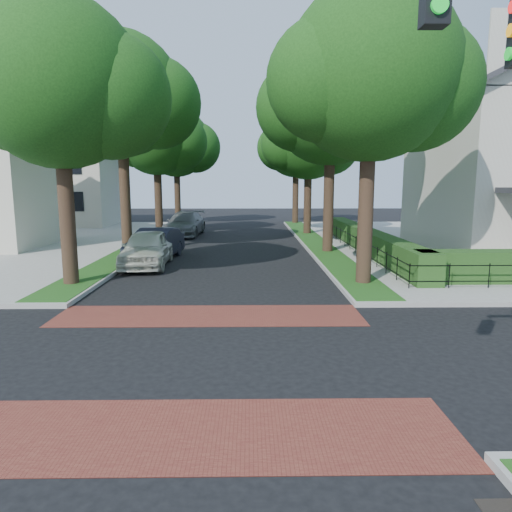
# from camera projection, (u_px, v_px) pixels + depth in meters

# --- Properties ---
(ground) EXTENTS (120.00, 120.00, 0.00)m
(ground) POSITION_uv_depth(u_px,v_px,m) (197.00, 356.00, 10.31)
(ground) COLOR black
(ground) RESTS_ON ground
(crosswalk_far) EXTENTS (9.00, 2.20, 0.01)m
(crosswalk_far) POSITION_uv_depth(u_px,v_px,m) (209.00, 315.00, 13.47)
(crosswalk_far) COLOR maroon
(crosswalk_far) RESTS_ON ground
(crosswalk_near) EXTENTS (9.00, 2.20, 0.01)m
(crosswalk_near) POSITION_uv_depth(u_px,v_px,m) (174.00, 433.00, 7.15)
(crosswalk_near) COLOR maroon
(crosswalk_near) RESTS_ON ground
(storm_drain) EXTENTS (0.65, 0.45, 0.01)m
(storm_drain) POSITION_uv_depth(u_px,v_px,m) (510.00, 512.00, 5.44)
(storm_drain) COLOR black
(storm_drain) RESTS_ON ground
(grass_strip_ne) EXTENTS (1.60, 29.80, 0.02)m
(grass_strip_ne) POSITION_uv_depth(u_px,v_px,m) (315.00, 241.00, 29.22)
(grass_strip_ne) COLOR #164112
(grass_strip_ne) RESTS_ON sidewalk_ne
(grass_strip_nw) EXTENTS (1.60, 29.80, 0.02)m
(grass_strip_nw) POSITION_uv_depth(u_px,v_px,m) (146.00, 242.00, 29.06)
(grass_strip_nw) COLOR #164112
(grass_strip_nw) RESTS_ON sidewalk_nw
(tree_right_near) EXTENTS (7.75, 6.67, 10.66)m
(tree_right_near) POSITION_uv_depth(u_px,v_px,m) (372.00, 77.00, 16.32)
(tree_right_near) COLOR black
(tree_right_near) RESTS_ON sidewalk_ne
(tree_right_mid) EXTENTS (8.25, 7.09, 11.22)m
(tree_right_mid) POSITION_uv_depth(u_px,v_px,m) (332.00, 104.00, 24.17)
(tree_right_mid) COLOR black
(tree_right_mid) RESTS_ON sidewalk_ne
(tree_right_far) EXTENTS (7.25, 6.23, 9.74)m
(tree_right_far) POSITION_uv_depth(u_px,v_px,m) (310.00, 141.00, 33.20)
(tree_right_far) COLOR black
(tree_right_far) RESTS_ON sidewalk_ne
(tree_right_back) EXTENTS (7.50, 6.45, 10.20)m
(tree_right_back) POSITION_uv_depth(u_px,v_px,m) (297.00, 146.00, 42.04)
(tree_right_back) COLOR black
(tree_right_back) RESTS_ON sidewalk_ne
(tree_left_near) EXTENTS (7.50, 6.45, 10.20)m
(tree_left_near) POSITION_uv_depth(u_px,v_px,m) (64.00, 87.00, 16.21)
(tree_left_near) COLOR black
(tree_left_near) RESTS_ON sidewalk_nw
(tree_left_mid) EXTENTS (8.00, 6.88, 11.48)m
(tree_left_mid) POSITION_uv_depth(u_px,v_px,m) (124.00, 97.00, 23.95)
(tree_left_mid) COLOR black
(tree_left_mid) RESTS_ON sidewalk_nw
(tree_left_far) EXTENTS (7.00, 6.02, 9.86)m
(tree_left_far) POSITION_uv_depth(u_px,v_px,m) (158.00, 137.00, 33.01)
(tree_left_far) COLOR black
(tree_left_far) RESTS_ON sidewalk_nw
(tree_left_back) EXTENTS (7.75, 6.66, 10.44)m
(tree_left_back) POSITION_uv_depth(u_px,v_px,m) (178.00, 144.00, 41.86)
(tree_left_back) COLOR black
(tree_left_back) RESTS_ON sidewalk_nw
(hedge_main_road) EXTENTS (1.00, 18.00, 1.20)m
(hedge_main_road) POSITION_uv_depth(u_px,v_px,m) (367.00, 240.00, 25.11)
(hedge_main_road) COLOR #1E4016
(hedge_main_road) RESTS_ON sidewalk_ne
(fence_main_road) EXTENTS (0.06, 18.00, 0.90)m
(fence_main_road) POSITION_uv_depth(u_px,v_px,m) (353.00, 243.00, 25.12)
(fence_main_road) COLOR black
(fence_main_road) RESTS_ON sidewalk_ne
(house_left_far) EXTENTS (10.00, 9.00, 10.14)m
(house_left_far) POSITION_uv_depth(u_px,v_px,m) (64.00, 170.00, 40.87)
(house_left_far) COLOR beige
(house_left_far) RESTS_ON sidewalk_nw
(parked_car_front) EXTENTS (2.25, 5.11, 1.71)m
(parked_car_front) POSITION_uv_depth(u_px,v_px,m) (147.00, 248.00, 21.25)
(parked_car_front) COLOR beige
(parked_car_front) RESTS_ON ground
(parked_car_middle) EXTENTS (2.38, 5.04, 1.60)m
(parked_car_middle) POSITION_uv_depth(u_px,v_px,m) (155.00, 244.00, 23.11)
(parked_car_middle) COLOR black
(parked_car_middle) RESTS_ON ground
(parked_car_rear) EXTENTS (2.75, 6.07, 1.72)m
(parked_car_rear) POSITION_uv_depth(u_px,v_px,m) (185.00, 224.00, 33.80)
(parked_car_rear) COLOR slate
(parked_car_rear) RESTS_ON ground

